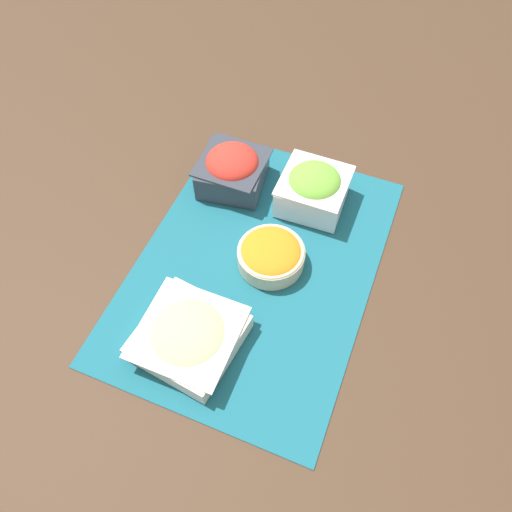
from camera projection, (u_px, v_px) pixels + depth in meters
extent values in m
plane|color=#422D1E|center=(256.00, 266.00, 0.91)|extent=(3.00, 3.00, 0.00)
cube|color=#195B6B|center=(256.00, 266.00, 0.91)|extent=(0.59, 0.42, 0.00)
cylinder|color=beige|center=(271.00, 257.00, 0.90)|extent=(0.12, 0.12, 0.04)
torus|color=beige|center=(271.00, 251.00, 0.89)|extent=(0.12, 0.12, 0.01)
ellipsoid|color=orange|center=(271.00, 251.00, 0.89)|extent=(0.11, 0.11, 0.02)
cube|color=white|center=(313.00, 192.00, 0.97)|extent=(0.13, 0.13, 0.06)
cube|color=white|center=(315.00, 180.00, 0.94)|extent=(0.13, 0.13, 0.00)
ellipsoid|color=#6BAD38|center=(315.00, 181.00, 0.94)|extent=(0.10, 0.10, 0.05)
cube|color=silver|center=(189.00, 337.00, 0.81)|extent=(0.17, 0.17, 0.04)
cube|color=silver|center=(188.00, 332.00, 0.80)|extent=(0.16, 0.16, 0.00)
ellipsoid|color=#A8CC7F|center=(188.00, 333.00, 0.80)|extent=(0.12, 0.12, 0.03)
cube|color=#333842|center=(233.00, 173.00, 1.00)|extent=(0.14, 0.14, 0.06)
cube|color=#333842|center=(232.00, 162.00, 0.97)|extent=(0.13, 0.13, 0.00)
ellipsoid|color=red|center=(232.00, 163.00, 0.98)|extent=(0.11, 0.11, 0.05)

